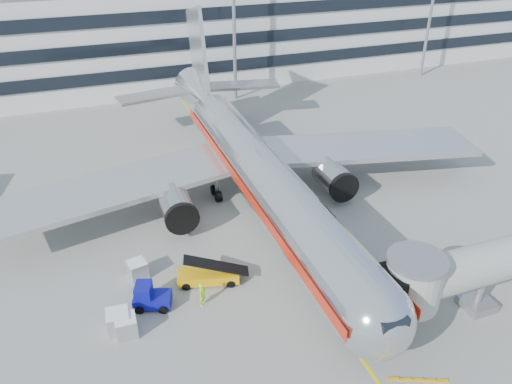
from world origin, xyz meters
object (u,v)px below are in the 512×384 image
object	(u,v)px
ramp_worker	(202,294)
cargo_container_right	(138,270)
main_jet	(254,166)
cargo_container_left	(118,321)
baggage_tug	(150,297)
belt_loader	(208,275)
cargo_container_front	(126,326)

from	to	relation	value
ramp_worker	cargo_container_right	bearing A→B (deg)	82.64
main_jet	cargo_container_left	world-z (taller)	main_jet
cargo_container_right	baggage_tug	bearing A→B (deg)	-84.56
baggage_tug	ramp_worker	size ratio (longest dim) A/B	1.58
main_jet	baggage_tug	size ratio (longest dim) A/B	16.53
belt_loader	ramp_worker	xyz separation A→B (m)	(-1.10, -2.34, 0.29)
main_jet	belt_loader	xyz separation A→B (m)	(-7.45, -10.07, -3.55)
baggage_tug	cargo_container_right	world-z (taller)	baggage_tug
cargo_container_front	cargo_container_left	bearing A→B (deg)	127.82
main_jet	ramp_worker	bearing A→B (deg)	-124.57
cargo_container_right	ramp_worker	world-z (taller)	ramp_worker
baggage_tug	cargo_container_left	distance (m)	3.00
baggage_tug	ramp_worker	bearing A→B (deg)	-17.22
baggage_tug	cargo_container_right	xyz separation A→B (m)	(-0.35, 3.73, -0.15)
cargo_container_front	ramp_worker	bearing A→B (deg)	10.95
belt_loader	baggage_tug	xyz separation A→B (m)	(-4.81, -1.19, 0.20)
baggage_tug	cargo_container_left	xyz separation A→B (m)	(-2.49, -1.67, -0.06)
baggage_tug	cargo_container_left	world-z (taller)	baggage_tug
baggage_tug	cargo_container_right	size ratio (longest dim) A/B	1.87
cargo_container_left	ramp_worker	world-z (taller)	ramp_worker
cargo_container_front	ramp_worker	distance (m)	5.85
cargo_container_front	baggage_tug	bearing A→B (deg)	48.05
main_jet	belt_loader	distance (m)	13.02
belt_loader	cargo_container_left	distance (m)	7.84
belt_loader	baggage_tug	world-z (taller)	belt_loader
baggage_tug	main_jet	bearing A→B (deg)	42.56
baggage_tug	cargo_container_front	xyz separation A→B (m)	(-2.03, -2.26, -0.12)
main_jet	belt_loader	size ratio (longest dim) A/B	9.81
main_jet	cargo_container_front	bearing A→B (deg)	-136.59
belt_loader	cargo_container_front	size ratio (longest dim) A/B	3.39
belt_loader	cargo_container_right	world-z (taller)	belt_loader
baggage_tug	cargo_container_front	world-z (taller)	baggage_tug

